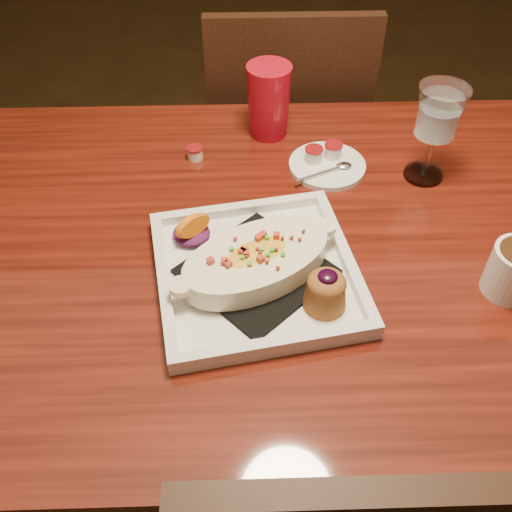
{
  "coord_description": "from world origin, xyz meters",
  "views": [
    {
      "loc": [
        -0.12,
        -0.71,
        1.45
      ],
      "look_at": [
        -0.1,
        -0.06,
        0.77
      ],
      "focal_mm": 40.0,
      "sensor_mm": 36.0,
      "label": 1
    }
  ],
  "objects_px": {
    "goblet": "(438,118)",
    "saucer": "(326,163)",
    "plate": "(260,267)",
    "table": "(308,277)",
    "red_tumbler": "(269,101)",
    "chair_far": "(284,145)"
  },
  "relations": [
    {
      "from": "goblet",
      "to": "red_tumbler",
      "type": "relative_size",
      "value": 1.25
    },
    {
      "from": "table",
      "to": "plate",
      "type": "bearing_deg",
      "value": -136.54
    },
    {
      "from": "table",
      "to": "plate",
      "type": "height_order",
      "value": "plate"
    },
    {
      "from": "chair_far",
      "to": "plate",
      "type": "relative_size",
      "value": 2.52
    },
    {
      "from": "chair_far",
      "to": "red_tumbler",
      "type": "relative_size",
      "value": 6.03
    },
    {
      "from": "goblet",
      "to": "saucer",
      "type": "distance_m",
      "value": 0.23
    },
    {
      "from": "plate",
      "to": "goblet",
      "type": "relative_size",
      "value": 1.93
    },
    {
      "from": "goblet",
      "to": "plate",
      "type": "bearing_deg",
      "value": -141.5
    },
    {
      "from": "saucer",
      "to": "plate",
      "type": "bearing_deg",
      "value": -115.6
    },
    {
      "from": "table",
      "to": "red_tumbler",
      "type": "bearing_deg",
      "value": 100.56
    },
    {
      "from": "table",
      "to": "red_tumbler",
      "type": "distance_m",
      "value": 0.38
    },
    {
      "from": "saucer",
      "to": "red_tumbler",
      "type": "bearing_deg",
      "value": 131.19
    },
    {
      "from": "table",
      "to": "chair_far",
      "type": "distance_m",
      "value": 0.65
    },
    {
      "from": "table",
      "to": "chair_far",
      "type": "relative_size",
      "value": 1.61
    },
    {
      "from": "plate",
      "to": "chair_far",
      "type": "bearing_deg",
      "value": 72.57
    },
    {
      "from": "table",
      "to": "saucer",
      "type": "height_order",
      "value": "saucer"
    },
    {
      "from": "goblet",
      "to": "saucer",
      "type": "height_order",
      "value": "goblet"
    },
    {
      "from": "table",
      "to": "saucer",
      "type": "relative_size",
      "value": 9.77
    },
    {
      "from": "chair_far",
      "to": "plate",
      "type": "distance_m",
      "value": 0.77
    },
    {
      "from": "saucer",
      "to": "red_tumbler",
      "type": "xyz_separation_m",
      "value": [
        -0.11,
        0.13,
        0.07
      ]
    },
    {
      "from": "goblet",
      "to": "red_tumbler",
      "type": "bearing_deg",
      "value": 152.12
    },
    {
      "from": "goblet",
      "to": "table",
      "type": "bearing_deg",
      "value": -143.68
    }
  ]
}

